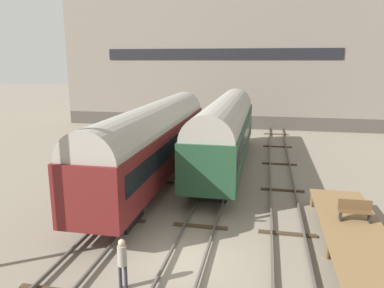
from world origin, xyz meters
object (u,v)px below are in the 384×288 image
object	(u,v)px
train_car_green	(225,129)
person_worker	(122,259)
bench	(355,210)
train_car_maroon	(154,139)

from	to	relation	value
train_car_green	person_worker	size ratio (longest dim) A/B	9.84
train_car_green	bench	size ratio (longest dim) A/B	13.02
person_worker	bench	bearing A→B (deg)	31.60
train_car_green	train_car_maroon	bearing A→B (deg)	-131.77
train_car_green	bench	distance (m)	12.54
train_car_green	bench	bearing A→B (deg)	-56.77
train_car_maroon	bench	xyz separation A→B (m)	(10.86, -5.90, -1.50)
bench	train_car_green	bearing A→B (deg)	123.23
train_car_green	person_worker	bearing A→B (deg)	-96.52
train_car_maroon	bench	world-z (taller)	train_car_maroon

